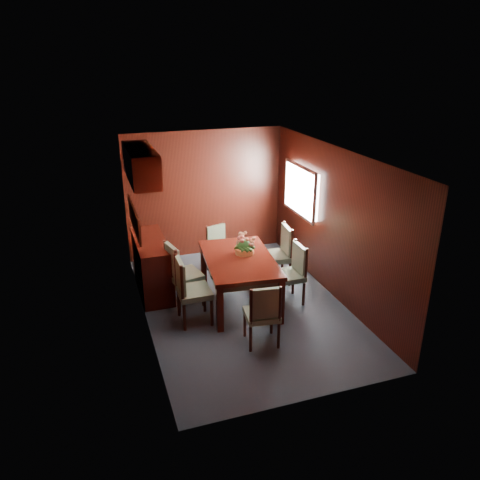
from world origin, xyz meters
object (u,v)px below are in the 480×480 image
object	(u,v)px
sideboard	(152,265)
flower_centerpiece	(245,244)
chair_left_near	(189,287)
chair_head	(263,312)
chair_right_near	(293,270)
dining_table	(239,264)

from	to	relation	value
sideboard	flower_centerpiece	bearing A→B (deg)	-28.00
chair_left_near	chair_head	xyz separation A→B (m)	(0.80, -0.90, -0.05)
chair_left_near	chair_right_near	distance (m)	1.68
chair_right_near	sideboard	bearing A→B (deg)	62.51
sideboard	chair_left_near	distance (m)	1.23
chair_left_near	chair_right_near	bearing A→B (deg)	93.62
dining_table	chair_right_near	distance (m)	0.85
chair_head	dining_table	bearing A→B (deg)	93.76
dining_table	chair_left_near	bearing A→B (deg)	-153.96
chair_right_near	flower_centerpiece	world-z (taller)	flower_centerpiece
chair_left_near	chair_right_near	xyz separation A→B (m)	(1.68, 0.10, -0.03)
chair_left_near	flower_centerpiece	size ratio (longest dim) A/B	3.20
flower_centerpiece	sideboard	bearing A→B (deg)	152.00
dining_table	chair_head	xyz separation A→B (m)	(-0.07, -1.22, -0.14)
chair_left_near	dining_table	bearing A→B (deg)	110.56
sideboard	dining_table	distance (m)	1.50
chair_left_near	chair_head	world-z (taller)	chair_left_near
sideboard	chair_right_near	xyz separation A→B (m)	(2.03, -1.07, 0.09)
chair_right_near	flower_centerpiece	distance (m)	0.85
chair_left_near	chair_head	distance (m)	1.20
chair_right_near	flower_centerpiece	size ratio (longest dim) A/B	3.03
sideboard	chair_left_near	xyz separation A→B (m)	(0.36, -1.17, 0.12)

